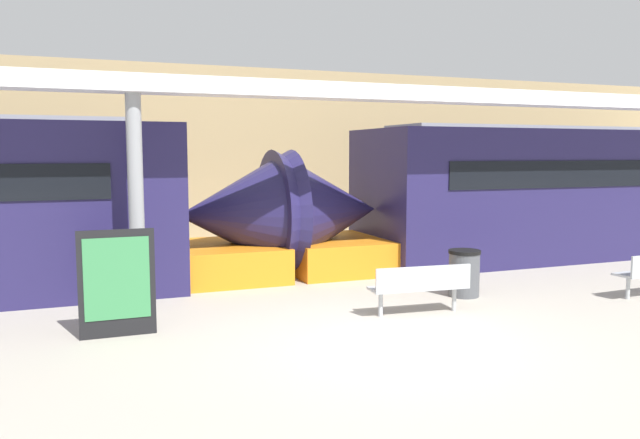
{
  "coord_description": "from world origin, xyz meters",
  "views": [
    {
      "loc": [
        -3.87,
        -7.25,
        2.56
      ],
      "look_at": [
        0.03,
        2.89,
        1.4
      ],
      "focal_mm": 35.0,
      "sensor_mm": 36.0,
      "label": 1
    }
  ],
  "objects": [
    {
      "name": "ground_plane",
      "position": [
        0.0,
        0.0,
        0.0
      ],
      "size": [
        60.0,
        60.0,
        0.0
      ],
      "primitive_type": "plane",
      "color": "#A8A093"
    },
    {
      "name": "train_left",
      "position": [
        7.67,
        5.26,
        1.51
      ],
      "size": [
        15.46,
        2.93,
        3.2
      ],
      "color": "#231E4C",
      "rests_on": "ground_plane"
    },
    {
      "name": "poster_board",
      "position": [
        -3.45,
        1.72,
        0.76
      ],
      "size": [
        1.03,
        0.07,
        1.51
      ],
      "color": "black",
      "rests_on": "ground_plane"
    },
    {
      "name": "station_wall",
      "position": [
        0.0,
        10.47,
        2.5
      ],
      "size": [
        56.0,
        0.2,
        5.0
      ],
      "primitive_type": "cube",
      "color": "tan",
      "rests_on": "ground_plane"
    },
    {
      "name": "bench_near",
      "position": [
        1.1,
        1.23,
        0.49
      ],
      "size": [
        1.64,
        0.58,
        0.8
      ],
      "rotation": [
        0.0,
        0.0,
        -0.09
      ],
      "color": "#ADB2B7",
      "rests_on": "ground_plane"
    },
    {
      "name": "canopy_beam",
      "position": [
        -3.05,
        3.05,
        3.64
      ],
      "size": [
        28.0,
        0.6,
        0.28
      ],
      "primitive_type": "cube",
      "color": "silver",
      "rests_on": "support_column_near"
    },
    {
      "name": "support_column_near",
      "position": [
        -3.05,
        3.05,
        1.75
      ],
      "size": [
        0.24,
        0.24,
        3.5
      ],
      "primitive_type": "cylinder",
      "color": "gray",
      "rests_on": "ground_plane"
    },
    {
      "name": "trash_bin",
      "position": [
        2.49,
        2.09,
        0.42
      ],
      "size": [
        0.57,
        0.57,
        0.84
      ],
      "color": "#4C4F54",
      "rests_on": "ground_plane"
    }
  ]
}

